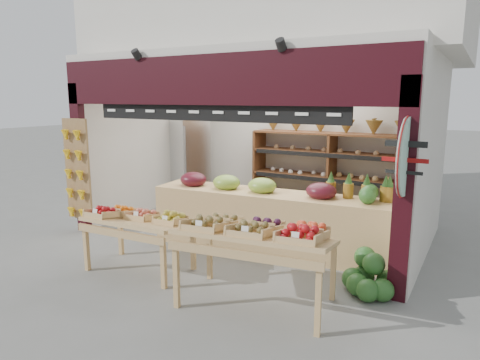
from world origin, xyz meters
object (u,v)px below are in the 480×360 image
cardboard_stack (221,207)px  back_shelving (332,157)px  mid_counter (267,219)px  display_table_right (257,232)px  watermelon_pile (369,278)px  display_table_left (136,220)px  refrigerator (188,161)px

cardboard_stack → back_shelving: bearing=27.5°
mid_counter → display_table_right: 1.88m
back_shelving → watermelon_pile: back_shelving is taller
mid_counter → display_table_left: size_ratio=2.56×
back_shelving → display_table_right: 3.97m
back_shelving → mid_counter: size_ratio=0.86×
display_table_right → display_table_left: bearing=176.6°
display_table_left → mid_counter: bearing=50.9°
watermelon_pile → cardboard_stack: bearing=150.1°
refrigerator → display_table_right: 5.23m
refrigerator → display_table_right: (3.73, -3.67, -0.08)m
back_shelving → cardboard_stack: back_shelving is taller
display_table_left → watermelon_pile: display_table_left is taller
mid_counter → display_table_right: (0.71, -1.70, 0.36)m
display_table_right → refrigerator: bearing=135.4°
watermelon_pile → back_shelving: bearing=116.6°
display_table_right → back_shelving: bearing=95.9°
back_shelving → display_table_left: size_ratio=2.19×
mid_counter → watermelon_pile: size_ratio=5.48×
watermelon_pile → display_table_left: bearing=-164.9°
refrigerator → watermelon_pile: refrigerator is taller
watermelon_pile → mid_counter: bearing=157.1°
display_table_left → back_shelving: bearing=67.4°
mid_counter → display_table_left: 2.05m
back_shelving → mid_counter: bearing=-97.6°
cardboard_stack → display_table_right: (2.35, -2.92, 0.66)m
back_shelving → mid_counter: (-0.30, -2.23, -0.74)m
mid_counter → display_table_left: bearing=-129.1°
back_shelving → display_table_left: 4.16m
display_table_left → watermelon_pile: (3.08, 0.83, -0.50)m
cardboard_stack → display_table_left: (0.36, -2.80, 0.49)m
refrigerator → display_table_right: size_ratio=1.02×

